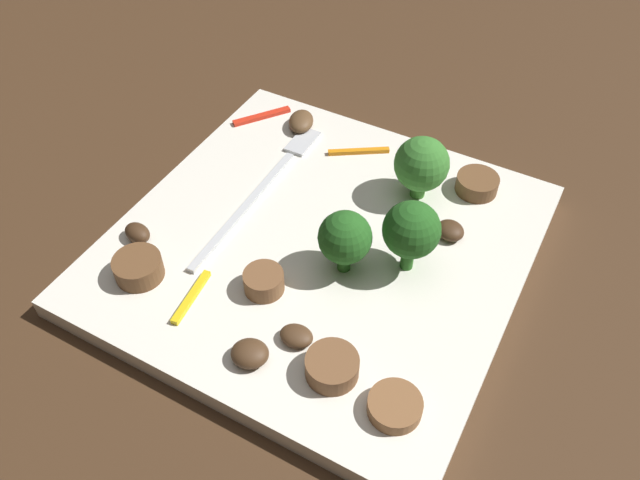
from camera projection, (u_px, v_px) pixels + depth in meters
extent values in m
plane|color=#422B19|center=(320.00, 255.00, 0.49)|extent=(1.40, 1.40, 0.00)
cube|color=white|center=(320.00, 247.00, 0.48)|extent=(0.29, 0.29, 0.02)
cube|color=silver|center=(248.00, 205.00, 0.50)|extent=(0.15, 0.01, 0.00)
cube|color=silver|center=(303.00, 142.00, 0.55)|extent=(0.04, 0.02, 0.00)
cylinder|color=#408630|center=(418.00, 185.00, 0.50)|extent=(0.01, 0.01, 0.02)
sphere|color=#387A2D|center=(422.00, 164.00, 0.48)|extent=(0.04, 0.04, 0.04)
cylinder|color=#296420|center=(408.00, 254.00, 0.45)|extent=(0.01, 0.01, 0.03)
sphere|color=#235B1E|center=(412.00, 230.00, 0.43)|extent=(0.04, 0.04, 0.04)
cylinder|color=#296420|center=(344.00, 258.00, 0.45)|extent=(0.01, 0.01, 0.02)
sphere|color=#235B1E|center=(345.00, 237.00, 0.43)|extent=(0.04, 0.04, 0.04)
cylinder|color=brown|center=(332.00, 367.00, 0.39)|extent=(0.04, 0.04, 0.01)
cylinder|color=brown|center=(477.00, 184.00, 0.51)|extent=(0.04, 0.04, 0.01)
cylinder|color=brown|center=(138.00, 268.00, 0.44)|extent=(0.05, 0.05, 0.02)
cylinder|color=brown|center=(395.00, 406.00, 0.37)|extent=(0.05, 0.05, 0.01)
cylinder|color=brown|center=(264.00, 282.00, 0.44)|extent=(0.04, 0.04, 0.02)
ellipsoid|color=#422B19|center=(137.00, 233.00, 0.47)|extent=(0.02, 0.03, 0.01)
ellipsoid|color=#422B19|center=(450.00, 230.00, 0.47)|extent=(0.03, 0.03, 0.01)
ellipsoid|color=#4C331E|center=(296.00, 336.00, 0.41)|extent=(0.02, 0.02, 0.01)
ellipsoid|color=#4C331E|center=(250.00, 353.00, 0.40)|extent=(0.03, 0.03, 0.01)
ellipsoid|color=brown|center=(301.00, 121.00, 0.56)|extent=(0.04, 0.03, 0.01)
cube|color=orange|center=(359.00, 151.00, 0.54)|extent=(0.03, 0.05, 0.00)
cube|color=yellow|center=(191.00, 297.00, 0.43)|extent=(0.05, 0.01, 0.00)
cube|color=red|center=(262.00, 116.00, 0.58)|extent=(0.05, 0.04, 0.00)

